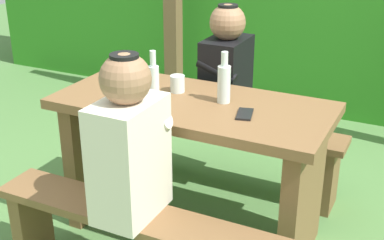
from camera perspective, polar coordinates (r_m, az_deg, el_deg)
The scene contains 11 objects.
ground_plane at distance 2.99m, azimuth 0.00°, elevation -11.87°, with size 12.00×12.00×0.00m, color #507B40.
hedge_backdrop at distance 4.79m, azimuth 12.96°, elevation 12.02°, with size 6.40×0.80×1.69m, color #2E8120.
picnic_table at distance 2.73m, azimuth 0.00°, elevation -2.84°, with size 1.40×0.64×0.77m.
bench_near at distance 2.41m, azimuth -6.06°, elevation -12.50°, with size 1.40×0.24×0.44m.
bench_far at distance 3.28m, azimuth 4.34°, elevation -2.23°, with size 1.40×0.24×0.44m.
person_white_shirt at distance 2.19m, azimuth -6.85°, elevation -2.57°, with size 0.25×0.35×0.72m.
person_black_coat at distance 3.13m, azimuth 3.73°, elevation 5.48°, with size 0.25×0.35×0.72m.
drinking_glass at distance 2.74m, azimuth -1.59°, elevation 3.97°, with size 0.08×0.08×0.09m, color silver.
bottle_left at distance 2.58m, azimuth 3.50°, elevation 4.15°, with size 0.06×0.06×0.26m.
bottle_right at distance 2.61m, azimuth -4.20°, elevation 4.27°, with size 0.06×0.06×0.26m.
cell_phone at distance 2.47m, azimuth 5.76°, elevation 0.64°, with size 0.07×0.14×0.01m, color black.
Camera 1 is at (1.08, -2.20, 1.71)m, focal length 49.03 mm.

